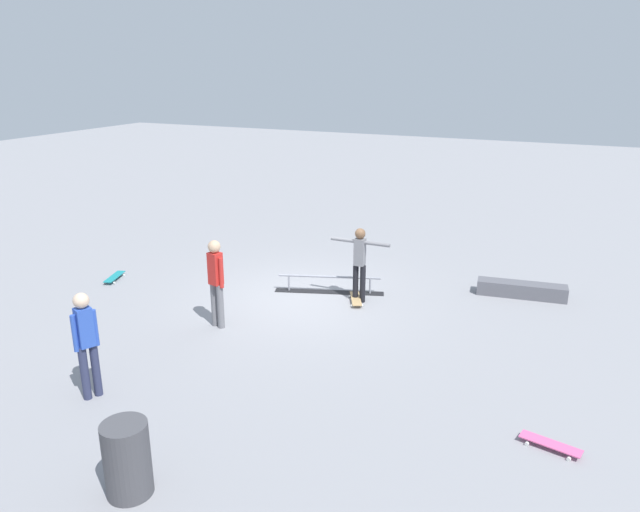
% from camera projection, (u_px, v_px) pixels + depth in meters
% --- Properties ---
extents(ground_plane, '(60.00, 60.00, 0.00)m').
position_uv_depth(ground_plane, '(304.00, 298.00, 13.11)').
color(ground_plane, gray).
extents(grind_rail, '(2.38, 1.01, 0.39)m').
position_uv_depth(grind_rail, '(329.00, 285.00, 13.40)').
color(grind_rail, black).
rests_on(grind_rail, ground_plane).
extents(skate_ledge, '(1.92, 0.62, 0.32)m').
position_uv_depth(skate_ledge, '(522.00, 290.00, 13.16)').
color(skate_ledge, '#595960').
rests_on(skate_ledge, ground_plane).
extents(skater_main, '(1.31, 0.22, 1.63)m').
position_uv_depth(skater_main, '(360.00, 260.00, 12.66)').
color(skater_main, black).
rests_on(skater_main, ground_plane).
extents(skateboard_main, '(0.53, 0.81, 0.09)m').
position_uv_depth(skateboard_main, '(356.00, 299.00, 12.88)').
color(skateboard_main, tan).
rests_on(skateboard_main, ground_plane).
extents(bystander_red_shirt, '(0.40, 0.25, 1.75)m').
position_uv_depth(bystander_red_shirt, '(216.00, 279.00, 11.42)').
color(bystander_red_shirt, slate).
rests_on(bystander_red_shirt, ground_plane).
extents(bystander_blue_shirt, '(0.27, 0.38, 1.71)m').
position_uv_depth(bystander_blue_shirt, '(86.00, 340.00, 8.97)').
color(bystander_blue_shirt, '#2D3351').
rests_on(bystander_blue_shirt, ground_plane).
extents(loose_skateboard_teal, '(0.44, 0.82, 0.09)m').
position_uv_depth(loose_skateboard_teal, '(114.00, 277.00, 14.20)').
color(loose_skateboard_teal, teal).
rests_on(loose_skateboard_teal, ground_plane).
extents(loose_skateboard_pink, '(0.82, 0.38, 0.09)m').
position_uv_depth(loose_skateboard_pink, '(550.00, 444.00, 7.99)').
color(loose_skateboard_pink, '#E05993').
rests_on(loose_skateboard_pink, ground_plane).
extents(trash_bin, '(0.55, 0.55, 0.94)m').
position_uv_depth(trash_bin, '(127.00, 459.00, 7.06)').
color(trash_bin, '#47474C').
rests_on(trash_bin, ground_plane).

